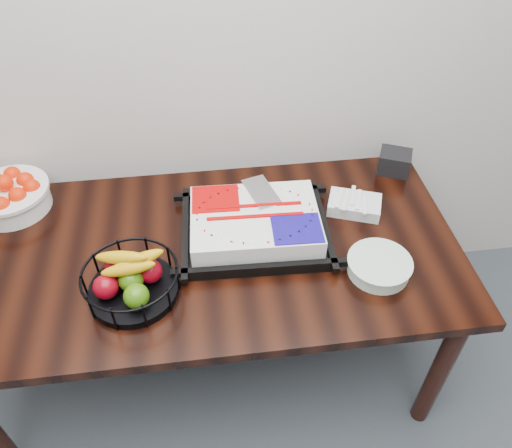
{
  "coord_description": "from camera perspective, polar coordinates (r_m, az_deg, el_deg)",
  "views": [
    {
      "loc": [
        0.01,
        0.75,
        2.05
      ],
      "look_at": [
        0.17,
        2.02,
        0.83
      ],
      "focal_mm": 35.0,
      "sensor_mm": 36.0,
      "label": 1
    }
  ],
  "objects": [
    {
      "name": "fork_bag",
      "position": [
        1.95,
        11.18,
        2.22
      ],
      "size": [
        0.23,
        0.19,
        0.06
      ],
      "color": "silver",
      "rests_on": "table"
    },
    {
      "name": "table",
      "position": [
        1.86,
        -5.26,
        -4.51
      ],
      "size": [
        1.8,
        0.9,
        0.75
      ],
      "color": "black",
      "rests_on": "ground"
    },
    {
      "name": "fruit_basket",
      "position": [
        1.65,
        -14.09,
        -6.2
      ],
      "size": [
        0.31,
        0.31,
        0.16
      ],
      "color": "black",
      "rests_on": "table"
    },
    {
      "name": "tangerine_bowl",
      "position": [
        2.11,
        -26.5,
        3.4
      ],
      "size": [
        0.3,
        0.3,
        0.19
      ],
      "color": "white",
      "rests_on": "table"
    },
    {
      "name": "plate_stack",
      "position": [
        1.74,
        13.87,
        -4.69
      ],
      "size": [
        0.22,
        0.22,
        0.05
      ],
      "color": "white",
      "rests_on": "table"
    },
    {
      "name": "cake_tray",
      "position": [
        1.8,
        -0.12,
        -0.05
      ],
      "size": [
        0.54,
        0.43,
        0.11
      ],
      "color": "black",
      "rests_on": "table"
    },
    {
      "name": "napkin_box",
      "position": [
        2.18,
        15.53,
        6.86
      ],
      "size": [
        0.16,
        0.15,
        0.09
      ],
      "primitive_type": "cube",
      "rotation": [
        0.0,
        0.0,
        -0.42
      ],
      "color": "black",
      "rests_on": "table"
    }
  ]
}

